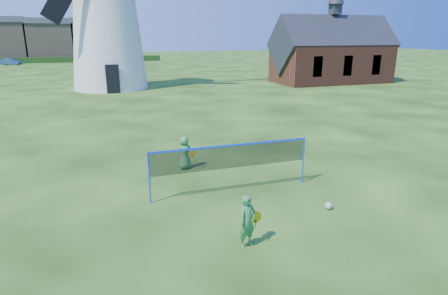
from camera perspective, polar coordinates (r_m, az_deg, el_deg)
The scene contains 8 objects.
ground at distance 11.28m, azimuth -0.15°, elevation -8.11°, with size 220.00×220.00×0.00m, color black.
windmill at distance 36.56m, azimuth -17.44°, elevation 19.26°, with size 14.42×6.56×19.87m.
chapel at distance 41.42m, azimuth 15.92°, elevation 13.35°, with size 12.00×5.82×10.15m.
badminton_net at distance 11.52m, azimuth 1.11°, elevation -1.50°, with size 5.05×0.05×1.55m.
player_girl at distance 8.78m, azimuth 3.57°, elevation -11.08°, with size 0.69×0.46×1.27m.
player_boy at distance 13.83m, azimuth -5.93°, elevation -0.77°, with size 0.69×0.51×1.23m.
play_ball at distance 11.15m, azimuth 15.46°, elevation -8.44°, with size 0.22×0.22×0.22m, color green.
car_right at distance 73.16m, azimuth -29.45°, elevation 11.19°, with size 1.17×3.35×1.10m, color navy.
Camera 1 is at (-3.24, -9.73, 4.70)m, focal length 30.35 mm.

